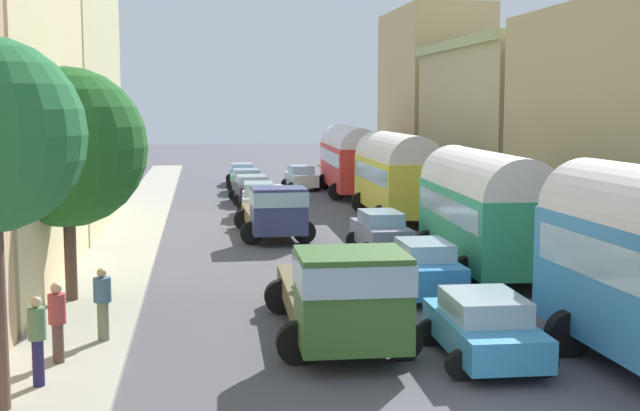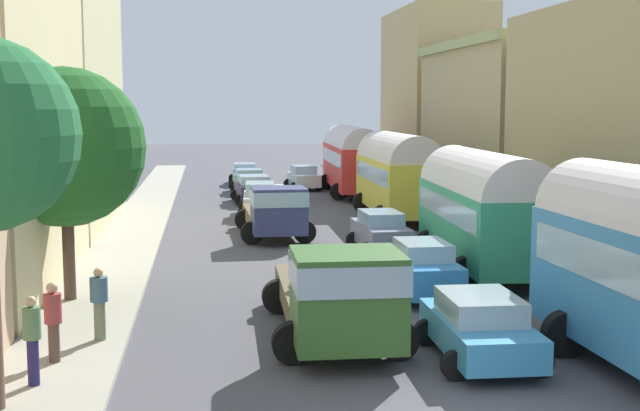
% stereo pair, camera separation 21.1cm
% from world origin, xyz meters
% --- Properties ---
extents(ground_plane, '(154.00, 154.00, 0.00)m').
position_xyz_m(ground_plane, '(0.00, 27.00, 0.00)').
color(ground_plane, '#4C4B51').
extents(sidewalk_left, '(2.50, 70.00, 0.14)m').
position_xyz_m(sidewalk_left, '(-7.25, 27.00, 0.07)').
color(sidewalk_left, '#A39D8D').
rests_on(sidewalk_left, ground).
extents(sidewalk_right, '(2.50, 70.00, 0.14)m').
position_xyz_m(sidewalk_right, '(7.25, 27.00, 0.07)').
color(sidewalk_right, '#A19D88').
rests_on(sidewalk_right, ground).
extents(building_left_2, '(6.01, 13.98, 12.38)m').
position_xyz_m(building_left_2, '(-11.23, 26.89, 6.22)').
color(building_left_2, '#C7C390').
rests_on(building_left_2, ground).
extents(building_right_2, '(5.03, 13.55, 8.69)m').
position_xyz_m(building_right_2, '(10.79, 30.02, 4.37)').
color(building_right_2, tan).
rests_on(building_right_2, ground).
extents(building_right_3, '(5.25, 10.73, 11.66)m').
position_xyz_m(building_right_3, '(11.13, 43.16, 5.83)').
color(building_right_3, tan).
rests_on(building_right_3, ground).
extents(parked_bus_1, '(3.58, 8.35, 3.95)m').
position_xyz_m(parked_bus_1, '(4.67, 14.04, 2.16)').
color(parked_bus_1, '#329C6D').
rests_on(parked_bus_1, ground).
extents(parked_bus_2, '(3.44, 8.59, 4.10)m').
position_xyz_m(parked_bus_2, '(4.78, 26.79, 2.25)').
color(parked_bus_2, yellow).
rests_on(parked_bus_2, ground).
extents(parked_bus_3, '(3.45, 9.97, 4.13)m').
position_xyz_m(parked_bus_3, '(4.48, 37.85, 2.29)').
color(parked_bus_3, red).
rests_on(parked_bus_3, ground).
extents(cargo_truck_0, '(3.22, 7.23, 2.40)m').
position_xyz_m(cargo_truck_0, '(-1.27, 6.39, 1.25)').
color(cargo_truck_0, '#335D25').
rests_on(cargo_truck_0, ground).
extents(cargo_truck_1, '(3.07, 6.47, 2.24)m').
position_xyz_m(cargo_truck_1, '(-1.43, 21.65, 1.18)').
color(cargo_truck_1, navy).
rests_on(cargo_truck_1, ground).
extents(car_0, '(2.32, 4.35, 1.64)m').
position_xyz_m(car_0, '(-1.60, 28.75, 0.82)').
color(car_0, silver).
rests_on(car_0, ground).
extents(car_1, '(2.53, 4.20, 1.53)m').
position_xyz_m(car_1, '(-1.60, 34.25, 0.78)').
color(car_1, '#251F2D').
rests_on(car_1, ground).
extents(car_2, '(2.43, 3.87, 1.46)m').
position_xyz_m(car_2, '(-1.60, 39.75, 0.75)').
color(car_2, '#44934E').
rests_on(car_2, ground).
extents(car_3, '(2.30, 4.39, 1.43)m').
position_xyz_m(car_3, '(-1.60, 45.25, 0.73)').
color(car_3, '#388DCF').
rests_on(car_3, ground).
extents(car_4, '(2.36, 3.95, 1.43)m').
position_xyz_m(car_4, '(1.55, 4.87, 0.73)').
color(car_4, '#3A8FC3').
rests_on(car_4, ground).
extents(car_5, '(2.11, 3.74, 1.59)m').
position_xyz_m(car_5, '(1.88, 10.88, 0.80)').
color(car_5, '#3586CF').
rests_on(car_5, ground).
extents(car_6, '(2.19, 3.92, 1.53)m').
position_xyz_m(car_6, '(2.15, 17.97, 0.78)').
color(car_6, slate).
rests_on(car_6, ground).
extents(car_7, '(2.35, 3.83, 1.54)m').
position_xyz_m(car_7, '(1.96, 41.13, 0.78)').
color(car_7, silver).
rests_on(car_7, ground).
extents(pedestrian_0, '(0.43, 0.43, 1.82)m').
position_xyz_m(pedestrian_0, '(-7.33, 5.53, 1.04)').
color(pedestrian_0, brown).
rests_on(pedestrian_0, ground).
extents(pedestrian_1, '(0.56, 0.56, 1.79)m').
position_xyz_m(pedestrian_1, '(-6.59, 7.08, 1.01)').
color(pedestrian_1, '#6A775B').
rests_on(pedestrian_1, ground).
extents(pedestrian_2, '(0.42, 0.42, 1.86)m').
position_xyz_m(pedestrian_2, '(-7.45, 4.09, 1.07)').
color(pedestrian_2, '#24214F').
rests_on(pedestrian_2, ground).
extents(roadside_tree_1, '(4.29, 4.29, 6.44)m').
position_xyz_m(roadside_tree_1, '(-7.90, 11.25, 4.29)').
color(roadside_tree_1, brown).
rests_on(roadside_tree_1, ground).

